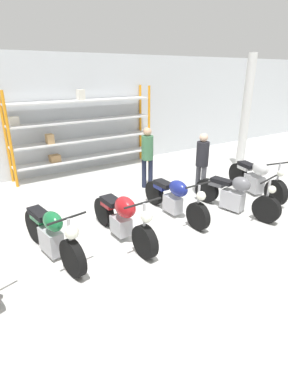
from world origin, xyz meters
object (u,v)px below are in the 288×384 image
(motorcycle_red, at_px, (123,218))
(person_browsing, at_px, (202,160))
(shelving_rack, at_px, (82,130))
(motorcycle_blue, at_px, (175,198))
(motorcycle_grey, at_px, (235,195))
(motorcycle_white, at_px, (256,178))
(motorcycle_green, at_px, (52,234))
(person_near_rack, at_px, (147,153))

(motorcycle_red, distance_m, person_browsing, 3.05)
(person_browsing, bearing_deg, shelving_rack, -71.15)
(motorcycle_blue, bearing_deg, person_browsing, 114.25)
(motorcycle_grey, distance_m, person_browsing, 1.33)
(motorcycle_grey, xyz_separation_m, motorcycle_white, (1.30, 0.41, 0.04))
(motorcycle_blue, height_order, motorcycle_white, motorcycle_white)
(motorcycle_green, distance_m, motorcycle_white, 5.41)
(motorcycle_green, xyz_separation_m, motorcycle_blue, (2.81, 0.08, -0.00))
(motorcycle_green, xyz_separation_m, motorcycle_white, (5.41, -0.09, 0.00))
(shelving_rack, bearing_deg, motorcycle_red, -104.19)
(motorcycle_green, height_order, motorcycle_grey, motorcycle_green)
(motorcycle_grey, bearing_deg, shelving_rack, -171.60)
(shelving_rack, bearing_deg, person_browsing, -63.95)
(person_near_rack, bearing_deg, motorcycle_grey, 56.37)
(person_near_rack, bearing_deg, motorcycle_red, -5.61)
(motorcycle_red, relative_size, person_browsing, 1.29)
(motorcycle_white, xyz_separation_m, person_near_rack, (-2.10, 2.01, 0.55))
(shelving_rack, distance_m, motorcycle_green, 5.02)
(person_browsing, bearing_deg, motorcycle_green, 2.36)
(person_near_rack, bearing_deg, motorcycle_blue, 22.64)
(motorcycle_white, height_order, person_browsing, person_browsing)
(motorcycle_green, distance_m, person_browsing, 4.29)
(motorcycle_white, relative_size, person_near_rack, 1.26)
(motorcycle_green, distance_m, motorcycle_red, 1.33)
(motorcycle_grey, relative_size, person_browsing, 1.30)
(motorcycle_white, bearing_deg, person_near_rack, -119.95)
(motorcycle_red, distance_m, motorcycle_grey, 2.82)
(motorcycle_green, bearing_deg, shelving_rack, 142.34)
(motorcycle_red, height_order, person_browsing, person_browsing)
(shelving_rack, distance_m, person_near_rack, 2.56)
(shelving_rack, bearing_deg, motorcycle_white, -55.91)
(motorcycle_red, xyz_separation_m, motorcycle_blue, (1.49, 0.25, -0.02))
(motorcycle_grey, bearing_deg, motorcycle_green, -107.78)
(motorcycle_white, distance_m, person_near_rack, 2.96)
(motorcycle_red, xyz_separation_m, person_near_rack, (2.00, 2.09, 0.53))
(motorcycle_white, xyz_separation_m, person_browsing, (-1.22, 0.80, 0.51))
(shelving_rack, relative_size, motorcycle_red, 2.20)
(motorcycle_red, bearing_deg, motorcycle_green, -98.70)
(person_browsing, bearing_deg, motorcycle_red, 9.73)
(motorcycle_grey, relative_size, person_near_rack, 1.26)
(motorcycle_red, bearing_deg, motorcycle_blue, 98.35)
(motorcycle_white, distance_m, person_browsing, 1.54)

